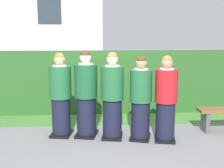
{
  "coord_description": "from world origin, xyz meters",
  "views": [
    {
      "loc": [
        -0.35,
        -5.48,
        2.03
      ],
      "look_at": [
        0.0,
        0.0,
        1.05
      ],
      "focal_mm": 47.53,
      "sensor_mm": 36.0,
      "label": 1
    }
  ],
  "objects_px": {
    "student_front_row_0": "(61,97)",
    "student_front_row_2": "(112,98)",
    "student_in_red_blazer": "(166,101)",
    "student_front_row_1": "(86,96)",
    "student_front_row_3": "(141,100)"
  },
  "relations": [
    {
      "from": "student_front_row_0",
      "to": "student_front_row_2",
      "type": "xyz_separation_m",
      "value": [
        1.0,
        -0.19,
        0.01
      ]
    },
    {
      "from": "student_front_row_0",
      "to": "student_front_row_1",
      "type": "bearing_deg",
      "value": -6.99
    },
    {
      "from": "student_front_row_2",
      "to": "student_front_row_3",
      "type": "relative_size",
      "value": 1.04
    },
    {
      "from": "student_front_row_1",
      "to": "student_front_row_3",
      "type": "height_order",
      "value": "student_front_row_1"
    },
    {
      "from": "student_front_row_2",
      "to": "student_in_red_blazer",
      "type": "xyz_separation_m",
      "value": [
        0.98,
        -0.2,
        -0.02
      ]
    },
    {
      "from": "student_front_row_0",
      "to": "student_front_row_3",
      "type": "xyz_separation_m",
      "value": [
        1.52,
        -0.3,
        -0.02
      ]
    },
    {
      "from": "student_front_row_2",
      "to": "student_in_red_blazer",
      "type": "bearing_deg",
      "value": -11.73
    },
    {
      "from": "student_front_row_0",
      "to": "student_in_red_blazer",
      "type": "height_order",
      "value": "student_front_row_0"
    },
    {
      "from": "student_front_row_0",
      "to": "student_front_row_2",
      "type": "bearing_deg",
      "value": -11.06
    },
    {
      "from": "student_front_row_0",
      "to": "student_front_row_2",
      "type": "distance_m",
      "value": 1.01
    },
    {
      "from": "student_front_row_0",
      "to": "student_front_row_1",
      "type": "relative_size",
      "value": 0.97
    },
    {
      "from": "student_front_row_1",
      "to": "student_front_row_2",
      "type": "relative_size",
      "value": 1.02
    },
    {
      "from": "student_front_row_1",
      "to": "student_front_row_2",
      "type": "bearing_deg",
      "value": -14.97
    },
    {
      "from": "student_front_row_1",
      "to": "student_front_row_2",
      "type": "distance_m",
      "value": 0.52
    },
    {
      "from": "student_front_row_2",
      "to": "student_in_red_blazer",
      "type": "height_order",
      "value": "student_front_row_2"
    }
  ]
}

